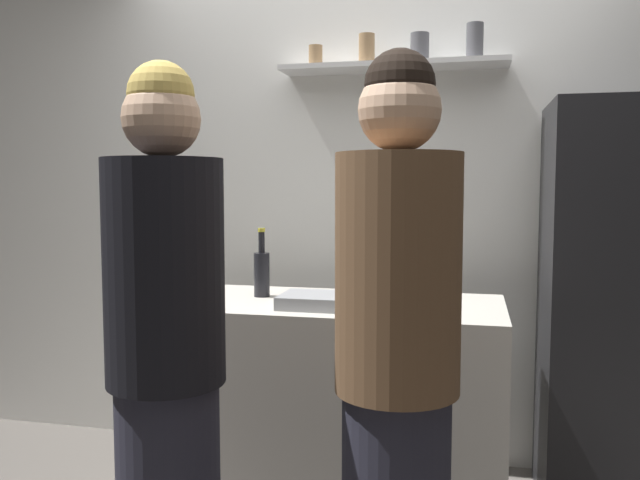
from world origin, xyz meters
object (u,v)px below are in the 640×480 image
at_px(baking_pan, 325,301).
at_px(utensil_holder, 394,285).
at_px(refrigerator, 615,311).
at_px(wine_bottle_amber_glass, 413,273).
at_px(person_blonde, 166,366).
at_px(water_bottle_plastic, 387,290).
at_px(wine_bottle_green_glass, 150,276).
at_px(wine_bottle_dark_glass, 262,272).
at_px(person_brown_jacket, 397,374).

distance_m(baking_pan, utensil_holder, 0.36).
height_order(refrigerator, wine_bottle_amber_glass, refrigerator).
relative_size(utensil_holder, person_blonde, 0.13).
bearing_deg(water_bottle_plastic, wine_bottle_amber_glass, 77.14).
xyz_separation_m(wine_bottle_green_glass, wine_bottle_dark_glass, (0.35, 0.33, -0.02)).
distance_m(baking_pan, person_brown_jacket, 0.77).
relative_size(water_bottle_plastic, person_blonde, 0.13).
xyz_separation_m(wine_bottle_amber_glass, water_bottle_plastic, (-0.06, -0.28, -0.02)).
relative_size(baking_pan, person_blonde, 0.20).
relative_size(baking_pan, wine_bottle_dark_glass, 1.17).
height_order(water_bottle_plastic, person_brown_jacket, person_brown_jacket).
xyz_separation_m(baking_pan, person_blonde, (-0.30, -0.74, -0.08)).
bearing_deg(refrigerator, wine_bottle_amber_glass, -159.59).
height_order(wine_bottle_amber_glass, person_brown_jacket, person_brown_jacket).
height_order(baking_pan, person_brown_jacket, person_brown_jacket).
distance_m(wine_bottle_amber_glass, wine_bottle_dark_glass, 0.64).
height_order(person_blonde, person_brown_jacket, person_brown_jacket).
bearing_deg(utensil_holder, person_brown_jacket, -82.80).
relative_size(baking_pan, wine_bottle_green_glass, 1.08).
bearing_deg(baking_pan, wine_bottle_dark_glass, 149.94).
distance_m(utensil_holder, water_bottle_plastic, 0.41).
relative_size(wine_bottle_dark_glass, person_brown_jacket, 0.17).
relative_size(wine_bottle_green_glass, person_brown_jacket, 0.18).
bearing_deg(wine_bottle_dark_glass, person_brown_jacket, -52.26).
height_order(baking_pan, wine_bottle_green_glass, wine_bottle_green_glass).
distance_m(refrigerator, wine_bottle_amber_glass, 0.88).
xyz_separation_m(baking_pan, wine_bottle_amber_glass, (0.32, 0.15, 0.10)).
bearing_deg(person_brown_jacket, water_bottle_plastic, -115.54).
bearing_deg(water_bottle_plastic, refrigerator, 33.75).
bearing_deg(person_brown_jacket, utensil_holder, -118.34).
distance_m(baking_pan, wine_bottle_dark_glass, 0.37).
bearing_deg(baking_pan, wine_bottle_green_glass, -167.68).
height_order(baking_pan, wine_bottle_dark_glass, wine_bottle_dark_glass).
relative_size(water_bottle_plastic, person_brown_jacket, 0.13).
height_order(wine_bottle_dark_glass, person_brown_jacket, person_brown_jacket).
relative_size(baking_pan, water_bottle_plastic, 1.54).
bearing_deg(wine_bottle_dark_glass, baking_pan, -30.06).
height_order(wine_bottle_green_glass, wine_bottle_dark_glass, wine_bottle_green_glass).
distance_m(wine_bottle_dark_glass, water_bottle_plastic, 0.65).
height_order(refrigerator, person_blonde, person_blonde).
bearing_deg(wine_bottle_green_glass, utensil_holder, 25.16).
xyz_separation_m(person_blonde, person_brown_jacket, (0.66, 0.05, 0.01)).
bearing_deg(wine_bottle_dark_glass, refrigerator, 10.74).
bearing_deg(wine_bottle_amber_glass, utensil_holder, 125.99).
bearing_deg(refrigerator, water_bottle_plastic, -146.25).
distance_m(wine_bottle_green_glass, wine_bottle_dark_glass, 0.48).
distance_m(wine_bottle_amber_glass, person_brown_jacket, 0.86).
relative_size(wine_bottle_dark_glass, person_blonde, 0.17).
xyz_separation_m(wine_bottle_amber_glass, person_brown_jacket, (0.03, -0.84, -0.17)).
height_order(baking_pan, water_bottle_plastic, water_bottle_plastic).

